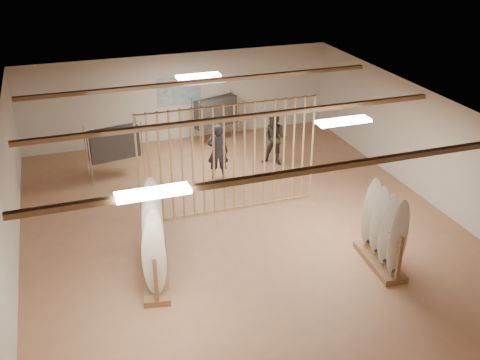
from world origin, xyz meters
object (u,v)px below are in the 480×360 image
object	(u,v)px
rack_left	(154,248)
shopper_a	(218,148)
clothing_rack_a	(114,143)
clothing_rack_b	(216,112)
rack_right	(382,239)
shopper_b	(275,136)

from	to	relation	value
rack_left	shopper_a	xyz separation A→B (m)	(2.56, 3.97, 0.28)
clothing_rack_a	clothing_rack_b	size ratio (longest dim) A/B	0.98
shopper_a	clothing_rack_a	bearing A→B (deg)	-3.30
rack_right	shopper_a	world-z (taller)	rack_right
clothing_rack_b	rack_right	bearing A→B (deg)	-99.23
clothing_rack_a	shopper_a	world-z (taller)	shopper_a
clothing_rack_b	shopper_b	size ratio (longest dim) A/B	0.90
shopper_a	rack_left	bearing A→B (deg)	74.05
shopper_b	rack_left	bearing A→B (deg)	-98.75
clothing_rack_b	shopper_b	xyz separation A→B (m)	(1.14, -2.15, -0.16)
clothing_rack_a	rack_left	bearing A→B (deg)	-98.76
rack_left	clothing_rack_b	xyz separation A→B (m)	(3.26, 6.50, 0.43)
clothing_rack_a	shopper_b	distance (m)	4.57
rack_left	clothing_rack_a	world-z (taller)	rack_left
clothing_rack_b	shopper_a	distance (m)	2.63
clothing_rack_b	shopper_b	world-z (taller)	shopper_b
rack_left	rack_right	xyz separation A→B (m)	(4.57, -1.20, -0.01)
clothing_rack_a	clothing_rack_b	distance (m)	3.72
clothing_rack_a	clothing_rack_b	xyz separation A→B (m)	(3.39, 1.54, 0.02)
rack_left	shopper_a	bearing A→B (deg)	66.97
clothing_rack_a	shopper_a	xyz separation A→B (m)	(2.69, -0.99, -0.12)
rack_left	clothing_rack_a	bearing A→B (deg)	101.21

